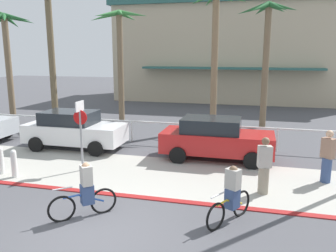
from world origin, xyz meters
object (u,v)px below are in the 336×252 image
(stop_sign_bike_lane, at_px, (81,126))
(pedestrian_0, at_px, (264,168))
(palm_tree_3, at_px, (119,40))
(palm_tree_4, at_px, (216,30))
(cyclist_yellow_1, at_px, (231,196))
(car_white_1, at_px, (74,130))
(cyclist_blue_0, at_px, (85,191))
(palm_tree_5, at_px, (267,36))
(pedestrian_1, at_px, (327,159))
(car_red_2, at_px, (216,138))
(palm_tree_1, at_px, (7,41))
(bollard_2, at_px, (1,160))
(bollard_3, at_px, (14,163))
(palm_tree_2, at_px, (50,27))

(stop_sign_bike_lane, xyz_separation_m, pedestrian_0, (6.36, -0.58, -0.85))
(palm_tree_3, height_order, palm_tree_4, palm_tree_4)
(palm_tree_3, height_order, pedestrian_0, palm_tree_3)
(cyclist_yellow_1, bearing_deg, pedestrian_0, 68.20)
(car_white_1, xyz_separation_m, cyclist_blue_0, (3.63, -5.95, -0.18))
(palm_tree_5, height_order, pedestrian_1, palm_tree_5)
(palm_tree_4, height_order, car_red_2, palm_tree_4)
(palm_tree_5, bearing_deg, car_white_1, -139.71)
(stop_sign_bike_lane, xyz_separation_m, car_white_1, (-1.80, 2.66, -0.81))
(palm_tree_1, relative_size, pedestrian_1, 3.63)
(palm_tree_4, relative_size, car_white_1, 1.70)
(bollard_2, bearing_deg, palm_tree_1, 125.39)
(palm_tree_1, bearing_deg, bollard_3, -52.11)
(stop_sign_bike_lane, relative_size, bollard_2, 2.56)
(palm_tree_5, bearing_deg, pedestrian_0, -90.21)
(palm_tree_2, relative_size, cyclist_blue_0, 5.19)
(bollard_2, xyz_separation_m, palm_tree_2, (-2.81, 8.02, 5.11))
(car_red_2, bearing_deg, stop_sign_bike_lane, -150.19)
(palm_tree_5, bearing_deg, palm_tree_4, -156.56)
(palm_tree_3, bearing_deg, bollard_2, -91.76)
(car_white_1, bearing_deg, palm_tree_2, 130.06)
(palm_tree_3, relative_size, palm_tree_4, 0.90)
(bollard_2, bearing_deg, palm_tree_5, 49.73)
(bollard_3, height_order, cyclist_yellow_1, cyclist_yellow_1)
(palm_tree_3, xyz_separation_m, pedestrian_1, (10.68, -8.53, -4.15))
(pedestrian_0, distance_m, pedestrian_1, 2.51)
(car_white_1, distance_m, car_red_2, 6.32)
(stop_sign_bike_lane, xyz_separation_m, palm_tree_3, (-2.30, 9.45, 3.30))
(palm_tree_5, distance_m, cyclist_yellow_1, 13.04)
(palm_tree_4, bearing_deg, car_red_2, -81.79)
(palm_tree_3, relative_size, car_white_1, 1.53)
(palm_tree_2, distance_m, palm_tree_5, 12.13)
(palm_tree_1, height_order, palm_tree_2, palm_tree_2)
(cyclist_blue_0, height_order, pedestrian_0, pedestrian_0)
(cyclist_blue_0, bearing_deg, pedestrian_1, 32.75)
(stop_sign_bike_lane, distance_m, palm_tree_2, 9.68)
(stop_sign_bike_lane, distance_m, palm_tree_5, 12.05)
(palm_tree_4, relative_size, palm_tree_5, 1.07)
(car_white_1, bearing_deg, palm_tree_3, 94.22)
(bollard_3, bearing_deg, car_red_2, 30.84)
(car_red_2, distance_m, cyclist_yellow_1, 5.31)
(palm_tree_2, xyz_separation_m, car_white_1, (3.63, -4.32, -4.76))
(palm_tree_4, bearing_deg, pedestrian_0, -73.44)
(cyclist_blue_0, height_order, cyclist_yellow_1, same)
(bollard_3, height_order, pedestrian_1, pedestrian_1)
(stop_sign_bike_lane, distance_m, car_white_1, 3.31)
(cyclist_blue_0, distance_m, pedestrian_1, 7.78)
(car_red_2, bearing_deg, bollard_3, -149.16)
(bollard_3, xyz_separation_m, cyclist_blue_0, (3.75, -2.04, 0.18))
(cyclist_blue_0, bearing_deg, bollard_3, 151.48)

